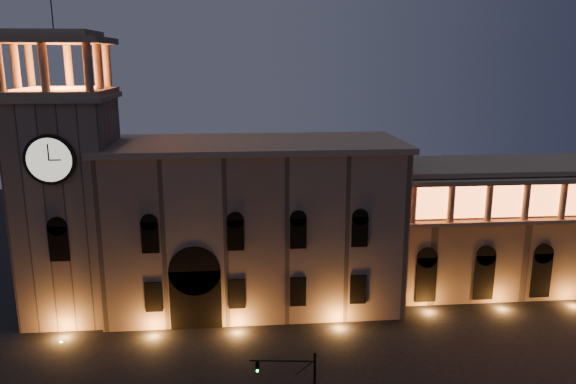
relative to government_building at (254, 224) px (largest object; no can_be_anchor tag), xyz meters
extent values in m
cube|color=#836956|center=(0.08, 0.07, -0.27)|extent=(30.00, 12.00, 17.00)
cube|color=gray|center=(0.08, 0.07, 8.53)|extent=(30.80, 12.80, 0.60)
cube|color=black|center=(-5.92, -5.33, -5.77)|extent=(5.00, 1.40, 6.00)
cylinder|color=black|center=(-5.92, -5.33, -2.77)|extent=(5.00, 1.40, 5.00)
cube|color=orange|center=(-5.92, -5.53, -5.97)|extent=(4.20, 0.20, 5.00)
cube|color=#836956|center=(-18.42, -0.93, 2.23)|extent=(9.00, 9.00, 22.00)
cube|color=gray|center=(-18.42, -0.93, 13.48)|extent=(9.80, 9.80, 0.50)
cylinder|color=black|center=(-18.42, -5.61, 8.23)|extent=(4.60, 0.35, 4.60)
cylinder|color=beige|center=(-18.42, -5.75, 8.23)|extent=(4.00, 0.12, 4.00)
cube|color=gray|center=(-18.42, -0.93, 13.98)|extent=(9.40, 9.40, 0.50)
cube|color=orange|center=(-18.42, -0.93, 14.28)|extent=(6.80, 6.80, 0.15)
cylinder|color=gray|center=(-18.42, -4.73, 16.33)|extent=(0.76, 0.76, 4.20)
cylinder|color=gray|center=(-14.62, -4.73, 16.33)|extent=(0.76, 0.76, 4.20)
cylinder|color=gray|center=(-22.22, 2.87, 16.33)|extent=(0.76, 0.76, 4.20)
cylinder|color=gray|center=(-18.42, 2.87, 16.33)|extent=(0.76, 0.76, 4.20)
cylinder|color=gray|center=(-14.62, 2.87, 16.33)|extent=(0.76, 0.76, 4.20)
cylinder|color=gray|center=(-22.22, -0.93, 16.33)|extent=(0.76, 0.76, 4.20)
cylinder|color=gray|center=(-14.62, -0.93, 16.33)|extent=(0.76, 0.76, 4.20)
cube|color=gray|center=(-18.42, -0.93, 18.73)|extent=(9.80, 9.80, 0.60)
cube|color=gray|center=(-18.42, -0.93, 19.33)|extent=(7.50, 7.50, 0.60)
cylinder|color=black|center=(-18.42, -0.93, 21.63)|extent=(0.10, 0.10, 4.00)
cube|color=#7E6451|center=(34.08, 2.07, -1.77)|extent=(40.00, 10.00, 14.00)
cube|color=gray|center=(34.08, 2.07, 5.48)|extent=(40.60, 10.60, 0.50)
cylinder|color=gray|center=(16.08, -3.43, 2.73)|extent=(0.70, 0.70, 4.00)
cylinder|color=gray|center=(20.08, -3.43, 2.73)|extent=(0.70, 0.70, 4.00)
cylinder|color=gray|center=(24.08, -3.43, 2.73)|extent=(0.70, 0.70, 4.00)
cylinder|color=gray|center=(28.08, -3.43, 2.73)|extent=(0.70, 0.70, 4.00)
cylinder|color=gray|center=(32.08, -3.43, 2.73)|extent=(0.70, 0.70, 4.00)
sphere|color=black|center=(3.38, -22.90, -2.45)|extent=(0.25, 0.25, 0.25)
cylinder|color=black|center=(1.17, -22.64, -2.98)|extent=(4.43, 0.61, 0.11)
cube|color=black|center=(-0.52, -22.45, -3.43)|extent=(0.29, 0.28, 0.76)
cylinder|color=#0CE53F|center=(-0.53, -22.59, -3.68)|extent=(0.17, 0.09, 0.16)
camera|label=1|loc=(-1.58, -57.06, 17.21)|focal=35.00mm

